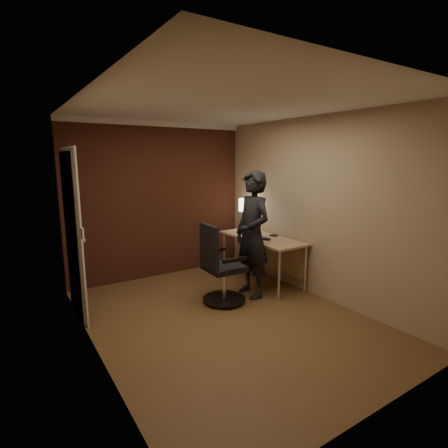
{
  "coord_description": "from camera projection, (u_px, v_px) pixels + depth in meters",
  "views": [
    {
      "loc": [
        -2.18,
        -3.36,
        1.92
      ],
      "look_at": [
        0.35,
        0.55,
        1.05
      ],
      "focal_mm": 28.0,
      "sensor_mm": 36.0,
      "label": 1
    }
  ],
  "objects": [
    {
      "name": "office_chair",
      "position": [
        220.0,
        269.0,
        4.65
      ],
      "size": [
        0.58,
        0.6,
        1.07
      ],
      "color": "black",
      "rests_on": "ground"
    },
    {
      "name": "desk_lamp",
      "position": [
        248.0,
        205.0,
        5.89
      ],
      "size": [
        0.22,
        0.22,
        0.54
      ],
      "color": "silver",
      "rests_on": "desk"
    },
    {
      "name": "mouse",
      "position": [
        267.0,
        239.0,
        5.2
      ],
      "size": [
        0.08,
        0.11,
        0.03
      ],
      "primitive_type": "cube",
      "rotation": [
        0.0,
        0.0,
        0.17
      ],
      "color": "black",
      "rests_on": "desk"
    },
    {
      "name": "room",
      "position": [
        152.0,
        197.0,
        5.17
      ],
      "size": [
        4.0,
        4.0,
        4.0
      ],
      "color": "brown",
      "rests_on": "ground"
    },
    {
      "name": "desk",
      "position": [
        265.0,
        244.0,
        5.47
      ],
      "size": [
        0.6,
        1.5,
        0.73
      ],
      "color": "tan",
      "rests_on": "ground"
    },
    {
      "name": "person",
      "position": [
        252.0,
        235.0,
        4.86
      ],
      "size": [
        0.45,
        0.66,
        1.77
      ],
      "primitive_type": "imported",
      "rotation": [
        0.0,
        0.0,
        -1.61
      ],
      "color": "black",
      "rests_on": "ground"
    },
    {
      "name": "wallet",
      "position": [
        274.0,
        235.0,
        5.46
      ],
      "size": [
        0.11,
        0.12,
        0.02
      ],
      "primitive_type": "cube",
      "rotation": [
        0.0,
        0.0,
        0.17
      ],
      "color": "black",
      "rests_on": "desk"
    },
    {
      "name": "laptop",
      "position": [
        253.0,
        232.0,
        5.5
      ],
      "size": [
        0.38,
        0.32,
        0.23
      ],
      "color": "silver",
      "rests_on": "desk"
    }
  ]
}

